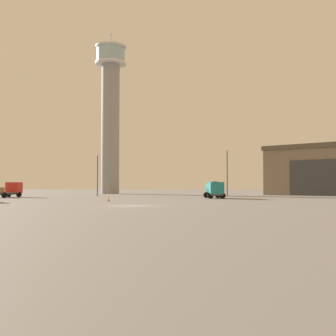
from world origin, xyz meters
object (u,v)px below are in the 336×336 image
Objects in this scene: traffic_cone_near_left at (109,199)px; light_post_east at (227,168)px; truck_fuel_tanker_teal at (214,189)px; light_post_west at (97,171)px; truck_flatbed_red at (10,190)px; control_tower at (110,109)px.

light_post_east is at bearing 53.22° from traffic_cone_near_left.
light_post_west reaches higher than truck_fuel_tanker_teal.
truck_fuel_tanker_teal is 0.87× the size of truck_flatbed_red.
truck_fuel_tanker_teal is (21.45, -40.20, -20.56)m from control_tower.
traffic_cone_near_left is at bearing -84.35° from control_tower.
truck_fuel_tanker_teal is at bearing -61.91° from control_tower.
traffic_cone_near_left is (5.03, -26.54, -4.76)m from light_post_west.
control_tower is 6.53× the size of truck_fuel_tanker_teal.
truck_flatbed_red is at bearing -168.34° from light_post_east.
control_tower is 68.86× the size of traffic_cone_near_left.
truck_fuel_tanker_teal is 25.59m from light_post_west.
traffic_cone_near_left is at bearing -79.27° from light_post_west.
light_post_east is at bearing 3.67° from light_post_west.
traffic_cone_near_left is (19.88, -19.76, -1.01)m from truck_flatbed_red.
light_post_west is 27.43m from traffic_cone_near_left.
control_tower is 49.99m from truck_fuel_tanker_teal.
light_post_west is 26.18m from light_post_east.
control_tower is 4.48× the size of light_post_east.
control_tower is at bearing 136.85° from light_post_east.
control_tower is 41.80m from truck_flatbed_red.
truck_fuel_tanker_teal is at bearing -87.11° from truck_flatbed_red.
truck_fuel_tanker_teal is 16.75m from light_post_east.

